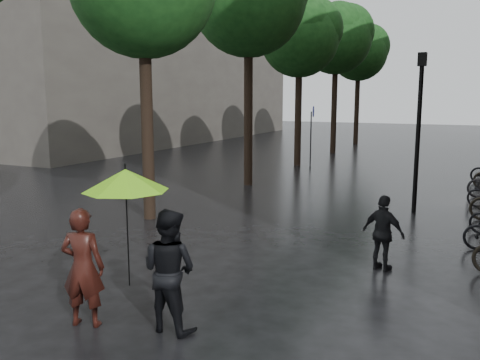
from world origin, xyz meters
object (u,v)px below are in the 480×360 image
Objects in this scene: person_black at (169,270)px; pedestrian_walking at (383,233)px; person_burgundy at (83,267)px; lamp_post at (419,117)px.

person_black is 1.21× the size of pedestrian_walking.
lamp_post is at bearing -127.52° from person_burgundy.
lamp_post is at bearing -99.62° from person_black.
person_burgundy is at bearing 70.71° from pedestrian_walking.
lamp_post reaches higher than person_burgundy.
pedestrian_walking is (3.48, 4.31, -0.15)m from person_burgundy.
person_burgundy is at bearing 23.38° from person_black.
lamp_post is (3.40, 9.74, 1.85)m from person_burgundy.
person_black reaches higher than pedestrian_walking.
person_black is 4.51m from pedestrian_walking.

